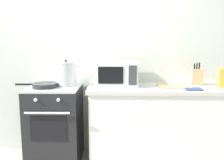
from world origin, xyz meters
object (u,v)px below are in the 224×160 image
object	(u,v)px
stock_pot	(66,74)
pasta_box	(222,78)
microwave	(116,73)
oven_mitt	(193,89)
cutting_board	(174,86)
frying_pan	(44,85)
knife_block	(196,77)
stove	(55,124)

from	to	relation	value
stock_pot	pasta_box	size ratio (longest dim) A/B	1.53
stock_pot	microwave	size ratio (longest dim) A/B	0.67
oven_mitt	cutting_board	bearing A→B (deg)	137.66
stock_pot	microwave	distance (m)	0.59
frying_pan	knife_block	bearing A→B (deg)	6.15
stove	pasta_box	distance (m)	2.01
microwave	knife_block	size ratio (longest dim) A/B	1.85
microwave	cutting_board	xyz separation A→B (m)	(0.67, -0.08, -0.14)
stock_pot	knife_block	distance (m)	1.56
stove	oven_mitt	world-z (taller)	oven_mitt
stove	frying_pan	bearing A→B (deg)	-151.42
stock_pot	cutting_board	distance (m)	1.27
cutting_board	knife_block	distance (m)	0.34
microwave	oven_mitt	world-z (taller)	microwave
stove	cutting_board	size ratio (longest dim) A/B	2.56
stock_pot	stove	bearing A→B (deg)	-147.62
stock_pot	knife_block	size ratio (longest dim) A/B	1.25
stock_pot	oven_mitt	xyz separation A→B (m)	(1.44, -0.24, -0.13)
knife_block	oven_mitt	bearing A→B (deg)	-112.42
cutting_board	knife_block	bearing A→B (deg)	25.06
stock_pot	frying_pan	xyz separation A→B (m)	(-0.23, -0.14, -0.12)
knife_block	pasta_box	size ratio (longest dim) A/B	1.23
frying_pan	cutting_board	size ratio (longest dim) A/B	1.33
stove	cutting_board	xyz separation A→B (m)	(1.39, 0.00, 0.47)
stove	microwave	size ratio (longest dim) A/B	1.84
microwave	cutting_board	world-z (taller)	microwave
stove	pasta_box	world-z (taller)	pasta_box
oven_mitt	pasta_box	bearing A→B (deg)	20.11
frying_pan	knife_block	xyz separation A→B (m)	(1.79, 0.19, 0.07)
knife_block	cutting_board	bearing A→B (deg)	-154.94
knife_block	stock_pot	bearing A→B (deg)	-177.91
knife_block	microwave	bearing A→B (deg)	-176.34
frying_pan	pasta_box	distance (m)	2.02
frying_pan	cutting_board	xyz separation A→B (m)	(1.49, 0.05, -0.02)
stove	knife_block	bearing A→B (deg)	4.76
cutting_board	frying_pan	bearing A→B (deg)	-177.97
stove	knife_block	distance (m)	1.79
knife_block	stove	bearing A→B (deg)	-175.24
microwave	cutting_board	bearing A→B (deg)	-6.66
stock_pot	cutting_board	size ratio (longest dim) A/B	0.94
cutting_board	stock_pot	bearing A→B (deg)	176.24
pasta_box	cutting_board	bearing A→B (deg)	176.76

